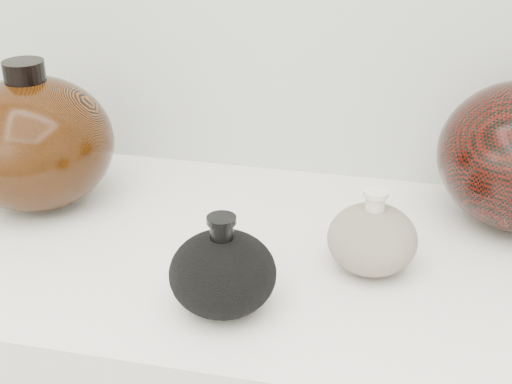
# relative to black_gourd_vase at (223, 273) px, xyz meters

# --- Properties ---
(black_gourd_vase) EXTENTS (0.14, 0.14, 0.12)m
(black_gourd_vase) POSITION_rel_black_gourd_vase_xyz_m (0.00, 0.00, 0.00)
(black_gourd_vase) COLOR black
(black_gourd_vase) RESTS_ON display_counter
(cream_gourd_vase) EXTENTS (0.12, 0.12, 0.11)m
(cream_gourd_vase) POSITION_rel_black_gourd_vase_xyz_m (0.16, 0.12, -0.00)
(cream_gourd_vase) COLOR #C1AA98
(cream_gourd_vase) RESTS_ON display_counter
(left_round_pot) EXTENTS (0.29, 0.29, 0.22)m
(left_round_pot) POSITION_rel_black_gourd_vase_xyz_m (-0.33, 0.20, 0.05)
(left_round_pot) COLOR black
(left_round_pot) RESTS_ON display_counter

